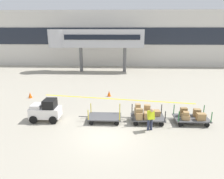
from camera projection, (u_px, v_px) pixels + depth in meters
ground_plane at (105, 136)px, 12.49m from camera, size 120.00×120.00×0.00m
apron_lead_line at (116, 99)px, 19.05m from camera, size 14.05×2.18×0.01m
terminal_building at (116, 39)px, 36.07m from camera, size 58.29×2.51×9.41m
jet_bridge at (92, 39)px, 30.40m from camera, size 14.25×3.00×6.29m
baggage_tug at (46, 110)px, 14.39m from camera, size 2.10×1.23×1.58m
baggage_cart_lead at (105, 117)px, 14.33m from camera, size 3.00×1.40×1.10m
baggage_cart_middle at (146, 114)px, 14.17m from camera, size 3.00×1.40×1.24m
baggage_cart_tail at (191, 116)px, 14.02m from camera, size 3.00×1.40×1.10m
baggage_handler at (151, 118)px, 12.89m from camera, size 0.48×0.50×1.56m
safety_cone_near at (109, 93)px, 19.81m from camera, size 0.36×0.36×0.55m
safety_cone_far at (30, 95)px, 19.33m from camera, size 0.36×0.36×0.55m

